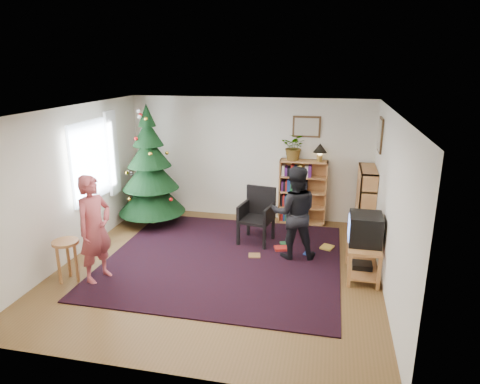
% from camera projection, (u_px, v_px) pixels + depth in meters
% --- Properties ---
extents(floor, '(5.00, 5.00, 0.00)m').
position_uv_depth(floor, '(219.00, 267.00, 6.88)').
color(floor, brown).
rests_on(floor, ground).
extents(ceiling, '(5.00, 5.00, 0.00)m').
position_uv_depth(ceiling, '(217.00, 110.00, 6.16)').
color(ceiling, white).
rests_on(ceiling, wall_back).
extents(wall_back, '(5.00, 0.02, 2.50)m').
position_uv_depth(wall_back, '(249.00, 159.00, 8.86)').
color(wall_back, silver).
rests_on(wall_back, floor).
extents(wall_front, '(5.00, 0.02, 2.50)m').
position_uv_depth(wall_front, '(152.00, 266.00, 4.18)').
color(wall_front, silver).
rests_on(wall_front, floor).
extents(wall_left, '(0.02, 5.00, 2.50)m').
position_uv_depth(wall_left, '(71.00, 184.00, 7.02)').
color(wall_left, silver).
rests_on(wall_left, floor).
extents(wall_right, '(0.02, 5.00, 2.50)m').
position_uv_depth(wall_right, '(390.00, 204.00, 6.02)').
color(wall_right, silver).
rests_on(wall_right, floor).
extents(rug, '(3.80, 3.60, 0.02)m').
position_uv_depth(rug, '(224.00, 259.00, 7.16)').
color(rug, black).
rests_on(rug, floor).
extents(window_pane, '(0.04, 1.20, 1.40)m').
position_uv_depth(window_pane, '(91.00, 161.00, 7.50)').
color(window_pane, silver).
rests_on(window_pane, wall_left).
extents(curtain, '(0.06, 0.35, 1.60)m').
position_uv_depth(curtain, '(112.00, 153.00, 8.15)').
color(curtain, white).
rests_on(curtain, wall_left).
extents(picture_back, '(0.55, 0.03, 0.42)m').
position_uv_depth(picture_back, '(307.00, 127.00, 8.40)').
color(picture_back, '#4C3319').
rests_on(picture_back, wall_back).
extents(picture_right, '(0.03, 0.50, 0.60)m').
position_uv_depth(picture_right, '(380.00, 135.00, 7.45)').
color(picture_right, '#4C3319').
rests_on(picture_right, wall_right).
extents(christmas_tree, '(1.33, 1.33, 2.42)m').
position_uv_depth(christmas_tree, '(150.00, 176.00, 8.48)').
color(christmas_tree, '#3F2816').
rests_on(christmas_tree, rug).
extents(bookshelf_back, '(0.95, 0.30, 1.30)m').
position_uv_depth(bookshelf_back, '(303.00, 191.00, 8.65)').
color(bookshelf_back, '#BB7B43').
rests_on(bookshelf_back, floor).
extents(bookshelf_right, '(0.30, 0.95, 1.30)m').
position_uv_depth(bookshelf_right, '(365.00, 201.00, 8.03)').
color(bookshelf_right, '#BB7B43').
rests_on(bookshelf_right, floor).
extents(tv_stand, '(0.47, 0.85, 0.55)m').
position_uv_depth(tv_stand, '(363.00, 257.00, 6.52)').
color(tv_stand, '#BB7B43').
rests_on(tv_stand, floor).
extents(crt_tv, '(0.48, 0.52, 0.45)m').
position_uv_depth(crt_tv, '(365.00, 229.00, 6.39)').
color(crt_tv, black).
rests_on(crt_tv, tv_stand).
extents(armchair, '(0.64, 0.65, 1.01)m').
position_uv_depth(armchair, '(257.00, 213.00, 7.77)').
color(armchair, black).
rests_on(armchair, rug).
extents(stool, '(0.39, 0.39, 0.65)m').
position_uv_depth(stool, '(66.00, 250.00, 6.33)').
color(stool, '#BB7B43').
rests_on(stool, floor).
extents(person_standing, '(0.55, 0.69, 1.63)m').
position_uv_depth(person_standing, '(95.00, 229.00, 6.28)').
color(person_standing, '#AB4447').
rests_on(person_standing, rug).
extents(person_by_chair, '(0.85, 0.71, 1.57)m').
position_uv_depth(person_by_chair, '(294.00, 213.00, 7.04)').
color(person_by_chair, black).
rests_on(person_by_chair, rug).
extents(potted_plant, '(0.56, 0.51, 0.53)m').
position_uv_depth(potted_plant, '(294.00, 147.00, 8.43)').
color(potted_plant, gray).
rests_on(potted_plant, bookshelf_back).
extents(table_lamp, '(0.27, 0.27, 0.36)m').
position_uv_depth(table_lamp, '(320.00, 149.00, 8.33)').
color(table_lamp, '#A57F33').
rests_on(table_lamp, bookshelf_back).
extents(floor_clutter, '(1.40, 0.78, 0.08)m').
position_uv_depth(floor_clutter, '(291.00, 249.00, 7.45)').
color(floor_clutter, '#A51E19').
rests_on(floor_clutter, rug).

